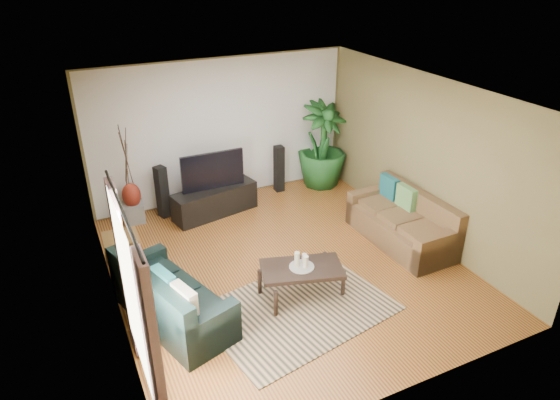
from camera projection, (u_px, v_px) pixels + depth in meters
floor at (286, 266)px, 7.72m from camera, size 5.50×5.50×0.00m
ceiling at (287, 94)px, 6.51m from camera, size 5.50×5.50×0.00m
wall_back at (222, 130)px, 9.33m from camera, size 5.00×0.00×5.00m
wall_front at (409, 294)px, 4.90m from camera, size 5.00×0.00×5.00m
wall_left at (104, 224)px, 6.16m from camera, size 0.00×5.50×5.50m
wall_right at (424, 159)px, 8.08m from camera, size 0.00×5.50×5.50m
backwall_panel at (222, 131)px, 9.33m from camera, size 4.90×0.00×4.90m
window_pane at (130, 292)px, 4.85m from camera, size 0.00×1.80×1.80m
curtain_near at (155, 361)px, 4.38m from camera, size 0.08×0.35×2.20m
curtain_far at (125, 272)px, 5.59m from camera, size 0.08×0.35×2.20m
curtain_rod at (122, 209)px, 4.47m from camera, size 0.03×1.90×0.03m
sofa_left at (172, 293)px, 6.42m from camera, size 1.32×2.01×0.85m
sofa_right at (401, 219)px, 8.18m from camera, size 0.91×1.95×0.85m
area_rug at (298, 309)px, 6.79m from camera, size 2.70×2.13×0.01m
coffee_table at (301, 281)px, 6.98m from camera, size 1.25×0.91×0.46m
candle_tray at (302, 267)px, 6.88m from camera, size 0.35×0.35×0.02m
candle_tall at (297, 259)px, 6.82m from camera, size 0.07×0.07×0.22m
candle_mid at (306, 262)px, 6.82m from camera, size 0.07×0.07×0.17m
candle_short at (304, 258)px, 6.92m from camera, size 0.07×0.07×0.14m
tv_stand at (215, 201)px, 9.13m from camera, size 1.63×0.78×0.52m
television at (213, 171)px, 8.87m from camera, size 1.15×0.06×0.68m
speaker_left at (162, 192)px, 8.95m from camera, size 0.23×0.24×0.97m
speaker_right at (279, 169)px, 9.94m from camera, size 0.18×0.19×0.94m
potted_plant at (322, 145)px, 10.03m from camera, size 1.18×1.18×1.73m
plant_pot at (321, 179)px, 10.36m from camera, size 0.32×0.32×0.25m
pedestal at (134, 212)px, 8.92m from camera, size 0.39×0.39×0.35m
vase at (132, 195)px, 8.77m from camera, size 0.32×0.32×0.45m
side_table at (123, 252)px, 7.59m from camera, size 0.53×0.53×0.54m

